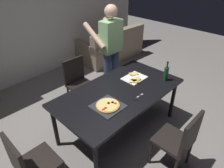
# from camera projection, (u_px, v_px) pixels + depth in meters

# --- Properties ---
(ground_plane) EXTENTS (12.00, 12.00, 0.00)m
(ground_plane) POSITION_uv_depth(u_px,v_px,m) (119.00, 129.00, 3.29)
(ground_plane) COLOR gray
(back_wall) EXTENTS (6.40, 0.10, 2.80)m
(back_wall) POSITION_uv_depth(u_px,v_px,m) (25.00, 14.00, 4.08)
(back_wall) COLOR silver
(back_wall) RESTS_ON ground_plane
(dining_table) EXTENTS (1.88, 1.02, 0.75)m
(dining_table) POSITION_uv_depth(u_px,v_px,m) (119.00, 94.00, 2.93)
(dining_table) COLOR black
(dining_table) RESTS_ON ground_plane
(chair_near_camera) EXTENTS (0.42, 0.42, 0.90)m
(chair_near_camera) POSITION_uv_depth(u_px,v_px,m) (180.00, 139.00, 2.44)
(chair_near_camera) COLOR black
(chair_near_camera) RESTS_ON ground_plane
(chair_far_side) EXTENTS (0.42, 0.42, 0.90)m
(chair_far_side) POSITION_uv_depth(u_px,v_px,m) (78.00, 80.00, 3.61)
(chair_far_side) COLOR black
(chair_far_side) RESTS_ON ground_plane
(chair_left_end) EXTENTS (0.42, 0.42, 0.90)m
(chair_left_end) POSITION_uv_depth(u_px,v_px,m) (29.00, 163.00, 2.15)
(chair_left_end) COLOR black
(chair_left_end) RESTS_ON ground_plane
(couch) EXTENTS (1.74, 0.94, 0.85)m
(couch) POSITION_uv_depth(u_px,v_px,m) (112.00, 48.00, 5.46)
(couch) COLOR gray
(couch) RESTS_ON ground_plane
(person_serving_pizza) EXTENTS (0.55, 0.54, 1.75)m
(person_serving_pizza) POSITION_uv_depth(u_px,v_px,m) (111.00, 49.00, 3.59)
(person_serving_pizza) COLOR #38476B
(person_serving_pizza) RESTS_ON ground_plane
(pepperoni_pizza_on_tray) EXTENTS (0.37, 0.37, 0.04)m
(pepperoni_pizza_on_tray) POSITION_uv_depth(u_px,v_px,m) (108.00, 106.00, 2.58)
(pepperoni_pizza_on_tray) COLOR #2D2D33
(pepperoni_pizza_on_tray) RESTS_ON dining_table
(pizza_slices_on_towel) EXTENTS (0.36, 0.30, 0.03)m
(pizza_slices_on_towel) POSITION_uv_depth(u_px,v_px,m) (134.00, 78.00, 3.18)
(pizza_slices_on_towel) COLOR white
(pizza_slices_on_towel) RESTS_ON dining_table
(wine_bottle) EXTENTS (0.07, 0.07, 0.32)m
(wine_bottle) POSITION_uv_depth(u_px,v_px,m) (166.00, 73.00, 3.08)
(wine_bottle) COLOR #194723
(wine_bottle) RESTS_ON dining_table
(kitchen_scissors) EXTENTS (0.19, 0.09, 0.01)m
(kitchen_scissors) POSITION_uv_depth(u_px,v_px,m) (137.00, 98.00, 2.74)
(kitchen_scissors) COLOR silver
(kitchen_scissors) RESTS_ON dining_table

